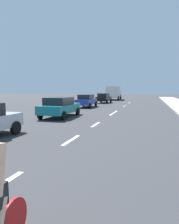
{
  "coord_description": "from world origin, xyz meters",
  "views": [
    {
      "loc": [
        3.2,
        4.05,
        2.17
      ],
      "look_at": [
        0.44,
        13.02,
        1.1
      ],
      "focal_mm": 31.57,
      "sensor_mm": 36.0,
      "label": 1
    }
  ],
  "objects_px": {
    "delivery_truck": "(114,93)",
    "parked_car_black": "(104,98)",
    "parked_car_teal": "(60,107)",
    "parked_car_blue": "(86,100)"
  },
  "relations": [
    {
      "from": "parked_car_blue",
      "to": "parked_car_teal",
      "type": "bearing_deg",
      "value": -86.47
    },
    {
      "from": "parked_car_blue",
      "to": "delivery_truck",
      "type": "relative_size",
      "value": 0.64
    },
    {
      "from": "parked_car_black",
      "to": "parked_car_blue",
      "type": "bearing_deg",
      "value": -89.99
    },
    {
      "from": "parked_car_teal",
      "to": "parked_car_black",
      "type": "bearing_deg",
      "value": 89.81
    },
    {
      "from": "parked_car_black",
      "to": "delivery_truck",
      "type": "height_order",
      "value": "delivery_truck"
    },
    {
      "from": "parked_car_black",
      "to": "delivery_truck",
      "type": "relative_size",
      "value": 0.65
    },
    {
      "from": "delivery_truck",
      "to": "parked_car_teal",
      "type": "bearing_deg",
      "value": -90.46
    },
    {
      "from": "parked_car_blue",
      "to": "parked_car_black",
      "type": "distance_m",
      "value": 8.27
    },
    {
      "from": "parked_car_teal",
      "to": "delivery_truck",
      "type": "bearing_deg",
      "value": 89.6
    },
    {
      "from": "delivery_truck",
      "to": "parked_car_black",
      "type": "bearing_deg",
      "value": -90.82
    }
  ]
}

